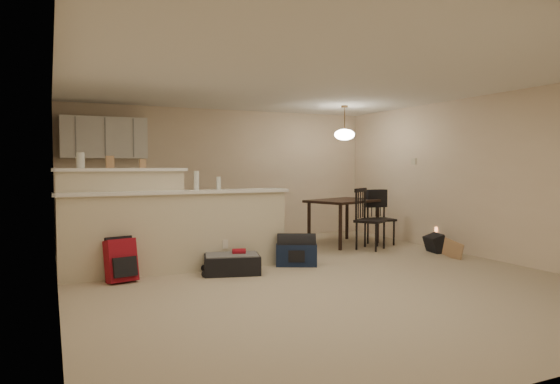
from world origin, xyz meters
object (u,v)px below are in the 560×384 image
suitcase (232,264)px  navy_duffel (296,254)px  dining_table (344,205)px  pendant_lamp (344,134)px  dining_chair_far (381,218)px  red_backpack (121,261)px  black_daypack (435,244)px  dining_chair_near (371,219)px

suitcase → navy_duffel: size_ratio=1.25×
dining_table → pendant_lamp: 1.28m
dining_chair_far → suitcase: 3.47m
dining_chair_far → red_backpack: (-4.64, -1.05, -0.22)m
dining_chair_far → red_backpack: dining_chair_far is taller
red_backpack → black_daypack: red_backpack is taller
dining_table → black_daypack: size_ratio=4.71×
pendant_lamp → dining_chair_far: size_ratio=0.64×
dining_chair_near → suitcase: size_ratio=1.44×
red_backpack → dining_chair_far: bearing=0.6°
dining_table → navy_duffel: size_ratio=2.66×
pendant_lamp → dining_chair_far: 1.65m
dining_chair_far → suitcase: (-3.25, -1.18, -0.36)m
dining_table → suitcase: size_ratio=2.12×
dining_chair_far → navy_duffel: (-2.23, -1.05, -0.33)m
pendant_lamp → red_backpack: (-4.05, -1.36, -1.73)m
navy_duffel → black_daypack: size_ratio=1.77×
dining_table → dining_chair_far: (0.59, -0.31, -0.23)m
suitcase → black_daypack: black_daypack is taller
dining_chair_near → suitcase: dining_chair_near is taller
dining_chair_far → suitcase: size_ratio=1.34×
pendant_lamp → black_daypack: 2.47m
red_backpack → navy_duffel: red_backpack is taller
dining_table → navy_duffel: (-1.64, -1.36, -0.56)m
dining_table → pendant_lamp: (-0.00, -0.00, 1.28)m
dining_chair_far → navy_duffel: bearing=-150.1°
dining_table → navy_duffel: dining_table is taller
dining_chair_near → navy_duffel: 1.92m
dining_table → dining_chair_near: (0.11, -0.67, -0.19)m
pendant_lamp → suitcase: size_ratio=0.86×
dining_chair_far → black_daypack: size_ratio=2.99×
black_daypack → navy_duffel: bearing=100.8°
pendant_lamp → navy_duffel: pendant_lamp is taller
suitcase → black_daypack: 3.57m
suitcase → dining_chair_near: bearing=31.3°
red_backpack → navy_duffel: bearing=-12.2°
dining_table → black_daypack: 1.73m
navy_duffel → suitcase: bearing=-146.8°
dining_chair_near → red_backpack: bearing=156.7°
dining_table → black_daypack: bearing=-77.4°
dining_table → navy_duffel: bearing=-161.6°
pendant_lamp → navy_duffel: size_ratio=1.08×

